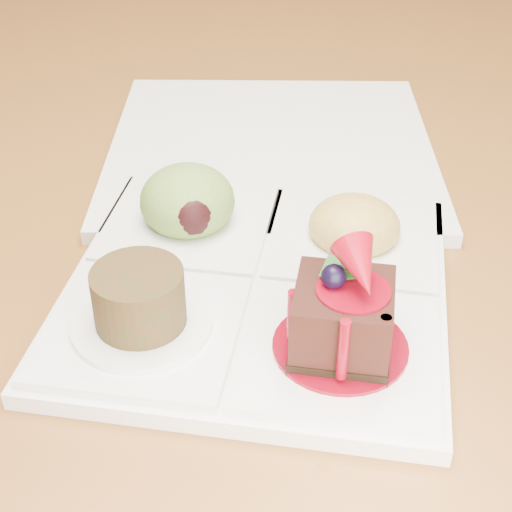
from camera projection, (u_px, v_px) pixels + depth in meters
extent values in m
plane|color=#513417|center=(282.00, 445.00, 1.39)|extent=(6.00, 6.00, 0.00)
cube|color=brown|center=(294.00, 48.00, 0.97)|extent=(1.00, 1.80, 0.04)
cylinder|color=brown|center=(366.00, 58.00, 1.93)|extent=(0.06, 0.06, 0.71)
cube|color=white|center=(256.00, 291.00, 0.53)|extent=(0.33, 0.33, 0.01)
cube|color=white|center=(340.00, 352.00, 0.47)|extent=(0.16, 0.16, 0.01)
cube|color=white|center=(142.00, 329.00, 0.48)|extent=(0.16, 0.16, 0.01)
cube|color=white|center=(189.00, 223.00, 0.58)|extent=(0.16, 0.16, 0.01)
cube|color=white|center=(353.00, 238.00, 0.57)|extent=(0.16, 0.16, 0.01)
cylinder|color=maroon|center=(340.00, 346.00, 0.47)|extent=(0.08, 0.08, 0.00)
cube|color=black|center=(340.00, 343.00, 0.46)|extent=(0.08, 0.08, 0.01)
cube|color=black|center=(343.00, 314.00, 0.45)|extent=(0.07, 0.07, 0.04)
cylinder|color=maroon|center=(345.00, 288.00, 0.44)|extent=(0.04, 0.04, 0.00)
sphere|color=black|center=(334.00, 276.00, 0.44)|extent=(0.01, 0.01, 0.01)
cone|color=maroon|center=(361.00, 269.00, 0.43)|extent=(0.03, 0.04, 0.04)
cube|color=#144E13|center=(344.00, 268.00, 0.45)|extent=(0.01, 0.02, 0.01)
cube|color=#144E13|center=(331.00, 268.00, 0.45)|extent=(0.02, 0.02, 0.01)
cylinder|color=maroon|center=(343.00, 350.00, 0.43)|extent=(0.01, 0.01, 0.04)
cylinder|color=maroon|center=(383.00, 343.00, 0.43)|extent=(0.01, 0.01, 0.04)
cylinder|color=maroon|center=(293.00, 316.00, 0.45)|extent=(0.01, 0.01, 0.03)
cylinder|color=white|center=(142.00, 323.00, 0.48)|extent=(0.09, 0.09, 0.00)
cylinder|color=#482114|center=(139.00, 297.00, 0.47)|extent=(0.06, 0.06, 0.04)
cylinder|color=#4D2E10|center=(137.00, 281.00, 0.46)|extent=(0.05, 0.05, 0.00)
ellipsoid|color=olive|center=(187.00, 201.00, 0.57)|extent=(0.07, 0.07, 0.05)
ellipsoid|color=black|center=(193.00, 216.00, 0.55)|extent=(0.03, 0.03, 0.03)
ellipsoid|color=gold|center=(354.00, 226.00, 0.56)|extent=(0.07, 0.07, 0.04)
cube|color=#C0620E|center=(374.00, 214.00, 0.56)|extent=(0.02, 0.02, 0.02)
cube|color=#4B7C1B|center=(345.00, 210.00, 0.56)|extent=(0.01, 0.02, 0.01)
cube|color=#C0620E|center=(339.00, 228.00, 0.55)|extent=(0.02, 0.02, 0.01)
cube|color=#4B7C1B|center=(368.00, 231.00, 0.55)|extent=(0.02, 0.02, 0.01)
cube|color=white|center=(271.00, 151.00, 0.69)|extent=(0.34, 0.34, 0.01)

